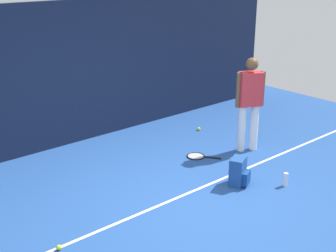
# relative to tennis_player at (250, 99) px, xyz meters

# --- Properties ---
(ground_plane) EXTENTS (12.00, 12.00, 0.00)m
(ground_plane) POSITION_rel_tennis_player_xyz_m (-2.06, -0.60, -0.97)
(ground_plane) COLOR #234C93
(back_fence) EXTENTS (10.00, 0.10, 2.62)m
(back_fence) POSITION_rel_tennis_player_xyz_m (-2.06, 2.40, 0.35)
(back_fence) COLOR #141E38
(back_fence) RESTS_ON ground
(court_line) EXTENTS (9.00, 0.05, 0.00)m
(court_line) POSITION_rel_tennis_player_xyz_m (-2.06, -0.53, -0.96)
(court_line) COLOR white
(court_line) RESTS_ON ground
(tennis_player) EXTENTS (0.48, 0.38, 1.70)m
(tennis_player) POSITION_rel_tennis_player_xyz_m (0.00, 0.00, 0.00)
(tennis_player) COLOR white
(tennis_player) RESTS_ON ground
(tennis_racket) EXTENTS (0.50, 0.60, 0.03)m
(tennis_racket) POSITION_rel_tennis_player_xyz_m (-0.92, 0.34, -0.95)
(tennis_racket) COLOR black
(tennis_racket) RESTS_ON ground
(backpack) EXTENTS (0.36, 0.36, 0.44)m
(backpack) POSITION_rel_tennis_player_xyz_m (-1.17, -0.82, -0.76)
(backpack) COLOR #1E478C
(backpack) RESTS_ON ground
(tennis_ball_near_player) EXTENTS (0.07, 0.07, 0.07)m
(tennis_ball_near_player) POSITION_rel_tennis_player_xyz_m (0.03, 1.29, -0.93)
(tennis_ball_near_player) COLOR #CCE033
(tennis_ball_near_player) RESTS_ON ground
(tennis_ball_by_fence) EXTENTS (0.07, 0.07, 0.07)m
(tennis_ball_by_fence) POSITION_rel_tennis_player_xyz_m (-4.09, -0.57, -0.93)
(tennis_ball_by_fence) COLOR #CCE033
(tennis_ball_by_fence) RESTS_ON ground
(water_bottle) EXTENTS (0.07, 0.07, 0.21)m
(water_bottle) POSITION_rel_tennis_player_xyz_m (-0.66, -1.32, -0.86)
(water_bottle) COLOR white
(water_bottle) RESTS_ON ground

